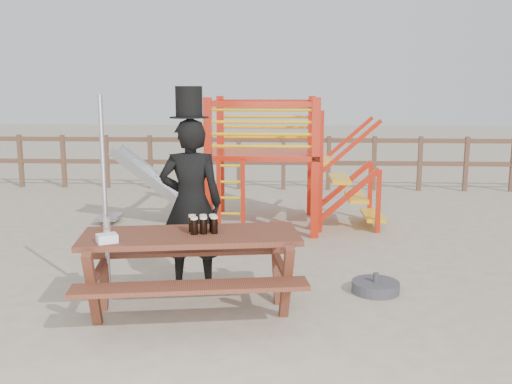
% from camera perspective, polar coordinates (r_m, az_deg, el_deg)
% --- Properties ---
extents(ground, '(60.00, 60.00, 0.00)m').
position_cam_1_polar(ground, '(6.06, -2.57, -11.22)').
color(ground, '#B5A58C').
rests_on(ground, ground).
extents(back_fence, '(15.09, 0.09, 1.20)m').
position_cam_1_polar(back_fence, '(12.71, 0.51, 3.57)').
color(back_fence, brown).
rests_on(back_fence, ground).
extents(playground_fort, '(4.71, 1.84, 2.10)m').
position_cam_1_polar(playground_fort, '(9.28, 0.32, 3.16)').
color(playground_fort, red).
rests_on(playground_fort, ground).
extents(picnic_table, '(2.32, 1.78, 0.82)m').
position_cam_1_polar(picnic_table, '(5.72, -6.50, -7.10)').
color(picnic_table, brown).
rests_on(picnic_table, ground).
extents(man_with_hat, '(0.74, 0.52, 2.25)m').
position_cam_1_polar(man_with_hat, '(6.41, -6.52, -0.70)').
color(man_with_hat, black).
rests_on(man_with_hat, ground).
extents(metal_pole, '(0.05, 0.05, 2.16)m').
position_cam_1_polar(metal_pole, '(6.00, -14.87, -1.01)').
color(metal_pole, '#B2B2B7').
rests_on(metal_pole, ground).
extents(parasol_base, '(0.53, 0.53, 0.22)m').
position_cam_1_polar(parasol_base, '(6.53, 11.86, -9.26)').
color(parasol_base, '#3D3D42').
rests_on(parasol_base, ground).
extents(paper_bag, '(0.23, 0.21, 0.08)m').
position_cam_1_polar(paper_bag, '(5.45, -14.68, -4.51)').
color(paper_bag, white).
rests_on(paper_bag, picnic_table).
extents(stout_pints, '(0.30, 0.20, 0.17)m').
position_cam_1_polar(stout_pints, '(5.64, -5.28, -3.22)').
color(stout_pints, black).
rests_on(stout_pints, picnic_table).
extents(empty_glasses, '(0.07, 0.07, 0.15)m').
position_cam_1_polar(empty_glasses, '(5.81, -14.71, -3.32)').
color(empty_glasses, silver).
rests_on(empty_glasses, picnic_table).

